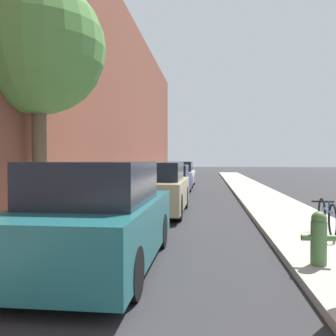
{
  "coord_description": "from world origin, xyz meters",
  "views": [
    {
      "loc": [
        0.75,
        0.98,
        1.6
      ],
      "look_at": [
        -0.33,
        10.59,
        1.36
      ],
      "focal_mm": 38.79,
      "sensor_mm": 36.0,
      "label": 1
    }
  ],
  "objects_px": {
    "parked_car_white": "(179,175)",
    "street_tree_near": "(38,49)",
    "parked_car_navy": "(169,180)",
    "bicycle": "(327,217)",
    "fire_hydrant": "(319,237)",
    "parked_car_champagne": "(154,189)",
    "parked_car_teal": "(98,218)"
  },
  "relations": [
    {
      "from": "parked_car_teal",
      "to": "bicycle",
      "type": "height_order",
      "value": "parked_car_teal"
    },
    {
      "from": "parked_car_champagne",
      "to": "fire_hydrant",
      "type": "relative_size",
      "value": 5.34
    },
    {
      "from": "parked_car_teal",
      "to": "parked_car_champagne",
      "type": "xyz_separation_m",
      "value": [
        0.04,
        5.3,
        -0.01
      ]
    },
    {
      "from": "parked_car_navy",
      "to": "bicycle",
      "type": "xyz_separation_m",
      "value": [
        4.09,
        -8.71,
        -0.19
      ]
    },
    {
      "from": "parked_car_teal",
      "to": "street_tree_near",
      "type": "xyz_separation_m",
      "value": [
        -2.62,
        3.51,
        3.63
      ]
    },
    {
      "from": "parked_car_navy",
      "to": "bicycle",
      "type": "relative_size",
      "value": 2.7
    },
    {
      "from": "parked_car_white",
      "to": "street_tree_near",
      "type": "xyz_separation_m",
      "value": [
        -2.52,
        -12.52,
        3.67
      ]
    },
    {
      "from": "parked_car_teal",
      "to": "parked_car_white",
      "type": "bearing_deg",
      "value": 90.33
    },
    {
      "from": "parked_car_navy",
      "to": "parked_car_white",
      "type": "bearing_deg",
      "value": 89.5
    },
    {
      "from": "street_tree_near",
      "to": "bicycle",
      "type": "relative_size",
      "value": 3.69
    },
    {
      "from": "street_tree_near",
      "to": "parked_car_white",
      "type": "bearing_deg",
      "value": 78.61
    },
    {
      "from": "parked_car_champagne",
      "to": "parked_car_white",
      "type": "height_order",
      "value": "parked_car_champagne"
    },
    {
      "from": "parked_car_navy",
      "to": "parked_car_white",
      "type": "distance_m",
      "value": 5.05
    },
    {
      "from": "parked_car_navy",
      "to": "street_tree_near",
      "type": "distance_m",
      "value": 8.7
    },
    {
      "from": "street_tree_near",
      "to": "parked_car_champagne",
      "type": "bearing_deg",
      "value": 33.93
    },
    {
      "from": "parked_car_white",
      "to": "parked_car_navy",
      "type": "bearing_deg",
      "value": -90.5
    },
    {
      "from": "parked_car_navy",
      "to": "fire_hydrant",
      "type": "xyz_separation_m",
      "value": [
        3.29,
        -10.94,
        -0.14
      ]
    },
    {
      "from": "parked_car_teal",
      "to": "fire_hydrant",
      "type": "xyz_separation_m",
      "value": [
        3.15,
        0.04,
        -0.22
      ]
    },
    {
      "from": "parked_car_champagne",
      "to": "parked_car_teal",
      "type": "bearing_deg",
      "value": -90.48
    },
    {
      "from": "parked_car_navy",
      "to": "parked_car_champagne",
      "type": "bearing_deg",
      "value": -88.17
    },
    {
      "from": "parked_car_teal",
      "to": "street_tree_near",
      "type": "bearing_deg",
      "value": 126.71
    },
    {
      "from": "parked_car_teal",
      "to": "bicycle",
      "type": "bearing_deg",
      "value": 29.78
    },
    {
      "from": "fire_hydrant",
      "to": "bicycle",
      "type": "distance_m",
      "value": 2.37
    },
    {
      "from": "parked_car_white",
      "to": "bicycle",
      "type": "relative_size",
      "value": 2.63
    },
    {
      "from": "parked_car_teal",
      "to": "street_tree_near",
      "type": "height_order",
      "value": "street_tree_near"
    },
    {
      "from": "parked_car_champagne",
      "to": "bicycle",
      "type": "xyz_separation_m",
      "value": [
        3.91,
        -3.03,
        -0.26
      ]
    },
    {
      "from": "fire_hydrant",
      "to": "street_tree_near",
      "type": "bearing_deg",
      "value": 148.95
    },
    {
      "from": "parked_car_champagne",
      "to": "bicycle",
      "type": "distance_m",
      "value": 4.96
    },
    {
      "from": "parked_car_white",
      "to": "bicycle",
      "type": "height_order",
      "value": "parked_car_white"
    },
    {
      "from": "street_tree_near",
      "to": "fire_hydrant",
      "type": "relative_size",
      "value": 7.9
    },
    {
      "from": "parked_car_champagne",
      "to": "fire_hydrant",
      "type": "xyz_separation_m",
      "value": [
        3.11,
        -5.26,
        -0.21
      ]
    },
    {
      "from": "parked_car_champagne",
      "to": "parked_car_white",
      "type": "xyz_separation_m",
      "value": [
        -0.14,
        10.73,
        -0.03
      ]
    }
  ]
}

